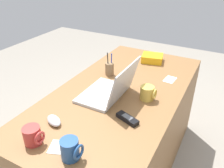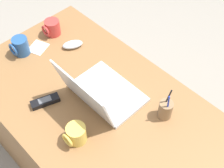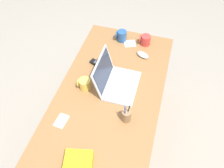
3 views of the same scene
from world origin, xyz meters
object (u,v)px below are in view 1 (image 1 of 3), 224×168
at_px(coffee_mug_spare, 33,135).
at_px(computer_mouse, 54,120).
at_px(coffee_mug_tall, 148,93).
at_px(cordless_phone, 127,119).
at_px(snack_bag, 152,58).
at_px(laptop, 109,90).
at_px(pen_holder, 110,69).
at_px(coffee_mug_white, 71,149).

bearing_deg(coffee_mug_spare, computer_mouse, -175.10).
bearing_deg(coffee_mug_tall, computer_mouse, -37.76).
bearing_deg(cordless_phone, snack_bag, -169.49).
height_order(laptop, computer_mouse, laptop).
relative_size(laptop, computer_mouse, 3.05).
height_order(cordless_phone, snack_bag, snack_bag).
height_order(coffee_mug_spare, pen_holder, pen_holder).
relative_size(coffee_mug_white, pen_holder, 0.57).
height_order(coffee_mug_tall, snack_bag, coffee_mug_tall).
xyz_separation_m(coffee_mug_white, coffee_mug_spare, (0.01, -0.21, -0.00)).
distance_m(computer_mouse, pen_holder, 0.63).
bearing_deg(pen_holder, snack_bag, 152.74).
distance_m(coffee_mug_tall, cordless_phone, 0.25).
distance_m(computer_mouse, cordless_phone, 0.39).
bearing_deg(coffee_mug_tall, laptop, -68.35).
xyz_separation_m(coffee_mug_white, cordless_phone, (-0.35, 0.11, -0.04)).
relative_size(computer_mouse, coffee_mug_tall, 1.15).
relative_size(coffee_mug_tall, coffee_mug_spare, 1.01).
bearing_deg(coffee_mug_white, snack_bag, -177.82).
relative_size(coffee_mug_tall, pen_holder, 0.56).
bearing_deg(computer_mouse, laptop, -173.79).
bearing_deg(coffee_mug_tall, pen_holder, -116.45).
height_order(laptop, pen_holder, laptop).
relative_size(laptop, snack_bag, 2.03).
bearing_deg(snack_bag, coffee_mug_tall, 16.77).
relative_size(coffee_mug_spare, pen_holder, 0.56).
xyz_separation_m(coffee_mug_spare, snack_bag, (-1.17, 0.17, -0.02)).
relative_size(coffee_mug_spare, snack_bag, 0.57).
bearing_deg(coffee_mug_white, cordless_phone, 163.27).
xyz_separation_m(laptop, coffee_mug_tall, (-0.09, 0.22, -0.01)).
relative_size(coffee_mug_white, coffee_mug_tall, 1.01).
bearing_deg(coffee_mug_spare, cordless_phone, 138.65).
bearing_deg(cordless_phone, laptop, -129.39).
bearing_deg(coffee_mug_spare, coffee_mug_tall, 151.15).
height_order(coffee_mug_white, pen_holder, pen_holder).
height_order(coffee_mug_white, snack_bag, coffee_mug_white).
distance_m(computer_mouse, snack_bag, 1.02).
distance_m(laptop, coffee_mug_tall, 0.23).
bearing_deg(snack_bag, laptop, -4.30).
xyz_separation_m(coffee_mug_white, coffee_mug_tall, (-0.60, 0.12, -0.01)).
bearing_deg(computer_mouse, coffee_mug_spare, 31.07).
bearing_deg(laptop, coffee_mug_spare, -12.81).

